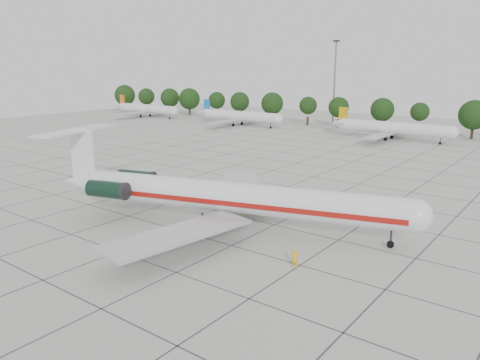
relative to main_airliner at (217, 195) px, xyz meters
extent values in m
plane|color=#BABAB2|center=(-2.98, 4.21, -3.63)|extent=(260.00, 260.00, 0.00)
cube|color=#383838|center=(-2.98, 19.21, -3.63)|extent=(170.00, 170.00, 0.02)
cylinder|color=silver|center=(2.34, 0.70, -0.03)|extent=(36.45, 13.89, 3.40)
sphere|color=silver|center=(20.07, 6.02, -0.03)|extent=(3.40, 3.40, 3.40)
cone|color=silver|center=(-17.87, -5.36, -0.03)|extent=(5.90, 4.73, 3.40)
cube|color=#9C120E|center=(1.84, 2.35, -0.29)|extent=(34.51, 10.40, 0.57)
cube|color=#9C120E|center=(2.83, -0.95, -0.29)|extent=(34.51, 10.40, 0.57)
cube|color=#B7BABC|center=(-2.79, 8.83, -1.42)|extent=(13.80, 14.67, 0.31)
cube|color=#B7BABC|center=(2.53, -8.91, -1.42)|extent=(6.91, 15.95, 0.31)
cube|color=black|center=(-12.62, -1.37, 0.28)|extent=(2.55, 1.93, 0.26)
cylinder|color=black|center=(-12.82, -0.68, 0.28)|extent=(5.29, 3.29, 1.95)
cube|color=black|center=(-11.29, -5.80, 0.28)|extent=(2.55, 1.93, 0.26)
cylinder|color=black|center=(-11.08, -6.49, 0.28)|extent=(5.29, 3.29, 1.95)
cube|color=silver|center=(-17.37, -5.21, 3.57)|extent=(3.24, 1.22, 6.17)
cube|color=silver|center=(-18.06, -5.42, 6.45)|extent=(6.50, 12.71, 0.23)
cylinder|color=black|center=(18.10, 5.43, -2.66)|extent=(0.26, 0.26, 1.95)
cylinder|color=black|center=(18.10, 5.43, -3.27)|extent=(0.77, 0.48, 0.72)
cylinder|color=black|center=(-1.39, 2.38, -2.30)|extent=(0.31, 0.31, 1.85)
cylinder|color=black|center=(-1.39, 2.38, -3.12)|extent=(1.16, 0.89, 1.03)
cylinder|color=black|center=(0.15, -2.75, -2.30)|extent=(0.31, 0.31, 1.85)
cylinder|color=black|center=(0.15, -2.75, -3.12)|extent=(1.16, 0.89, 1.03)
imported|color=yellow|center=(12.87, -4.57, -2.74)|extent=(0.78, 0.68, 1.79)
cylinder|color=silver|center=(-95.08, 74.86, -0.63)|extent=(27.20, 3.00, 3.00)
cube|color=#B7BABC|center=(-96.08, 74.86, -1.83)|extent=(3.50, 27.20, 0.25)
cube|color=#D25E16|center=(-108.52, 74.86, 1.97)|extent=(2.40, 0.25, 3.60)
cylinder|color=black|center=(-96.08, 77.06, -3.23)|extent=(0.80, 0.45, 0.80)
cylinder|color=black|center=(-96.08, 72.66, -3.23)|extent=(0.80, 0.45, 0.80)
cylinder|color=silver|center=(-53.67, 75.23, -0.63)|extent=(27.20, 3.00, 3.00)
cube|color=#B7BABC|center=(-54.67, 75.23, -1.83)|extent=(3.50, 27.20, 0.25)
cube|color=#0E66B6|center=(-67.11, 75.23, 1.97)|extent=(2.40, 0.25, 3.60)
cylinder|color=black|center=(-54.67, 77.43, -3.23)|extent=(0.80, 0.45, 0.80)
cylinder|color=black|center=(-54.67, 73.03, -3.23)|extent=(0.80, 0.45, 0.80)
cylinder|color=silver|center=(-6.37, 75.18, -0.63)|extent=(27.20, 3.00, 3.00)
cube|color=#B7BABC|center=(-7.37, 75.18, -1.83)|extent=(3.50, 27.20, 0.25)
cube|color=#C38E0B|center=(-19.81, 75.18, 1.97)|extent=(2.40, 0.25, 3.60)
cylinder|color=black|center=(-7.37, 77.38, -3.23)|extent=(0.80, 0.45, 0.80)
cylinder|color=black|center=(-7.37, 72.98, -3.23)|extent=(0.80, 0.45, 0.80)
cylinder|color=#332114|center=(-124.38, 89.21, -2.38)|extent=(0.70, 0.70, 2.50)
sphere|color=black|center=(-124.38, 89.21, 2.37)|extent=(8.44, 8.44, 8.44)
cylinder|color=#332114|center=(-111.19, 89.21, -2.38)|extent=(0.70, 0.70, 2.50)
sphere|color=black|center=(-111.19, 89.21, 2.37)|extent=(6.44, 6.44, 6.44)
cylinder|color=#332114|center=(-98.00, 89.21, -2.38)|extent=(0.70, 0.70, 2.50)
sphere|color=black|center=(-98.00, 89.21, 2.37)|extent=(7.14, 7.14, 7.14)
cylinder|color=#332114|center=(-87.81, 89.21, -2.38)|extent=(0.70, 0.70, 2.50)
sphere|color=black|center=(-87.81, 89.21, 2.37)|extent=(7.79, 7.79, 7.79)
cylinder|color=#332114|center=(-74.62, 89.21, -2.38)|extent=(0.70, 0.70, 2.50)
sphere|color=black|center=(-74.62, 89.21, 2.37)|extent=(5.94, 5.94, 5.94)
cylinder|color=#332114|center=(-64.43, 89.21, -2.38)|extent=(0.70, 0.70, 2.50)
sphere|color=black|center=(-64.43, 89.21, 2.37)|extent=(6.57, 6.57, 6.57)
cylinder|color=#332114|center=(-51.24, 89.21, -2.38)|extent=(0.70, 0.70, 2.50)
sphere|color=black|center=(-51.24, 89.21, 2.37)|extent=(7.15, 7.15, 7.15)
cylinder|color=#332114|center=(-38.05, 89.21, -2.38)|extent=(0.70, 0.70, 2.50)
sphere|color=black|center=(-38.05, 89.21, 2.37)|extent=(5.43, 5.43, 5.43)
cylinder|color=#332114|center=(-27.86, 89.21, -2.38)|extent=(0.70, 0.70, 2.50)
sphere|color=black|center=(-27.86, 89.21, 2.37)|extent=(5.99, 5.99, 5.99)
cylinder|color=#332114|center=(-14.67, 89.21, -2.38)|extent=(0.70, 0.70, 2.50)
sphere|color=black|center=(-14.67, 89.21, 2.37)|extent=(6.50, 6.50, 6.50)
cylinder|color=#332114|center=(-4.48, 89.21, -2.38)|extent=(0.70, 0.70, 2.50)
sphere|color=black|center=(-4.48, 89.21, 2.37)|extent=(4.93, 4.93, 4.93)
cylinder|color=#332114|center=(8.71, 89.21, -2.38)|extent=(0.70, 0.70, 2.50)
sphere|color=black|center=(8.71, 89.21, 2.37)|extent=(7.40, 7.40, 7.40)
cylinder|color=slate|center=(-32.98, 96.21, 8.87)|extent=(0.56, 0.56, 25.00)
cube|color=black|center=(-32.98, 96.21, 21.57)|extent=(1.60, 1.60, 0.50)
camera|label=1|loc=(32.67, -38.92, 14.20)|focal=35.00mm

